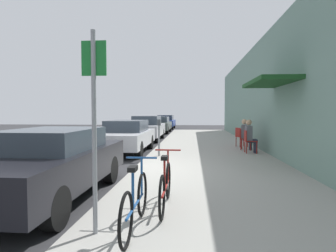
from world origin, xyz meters
TOP-DOWN VIEW (x-y plane):
  - ground_plane at (0.00, 0.00)m, footprint 60.00×60.00m
  - sidewalk_slab at (2.25, 2.00)m, footprint 4.50×32.00m
  - building_facade at (4.64, 1.99)m, footprint 1.40×32.00m
  - parked_car_0 at (-1.10, -2.40)m, footprint 1.80×4.40m
  - parked_car_1 at (-1.10, 3.96)m, footprint 1.80×4.40m
  - parked_car_2 at (-1.10, 9.18)m, footprint 1.80×4.40m
  - parked_car_3 at (-1.10, 15.47)m, footprint 1.80×4.40m
  - parked_car_4 at (-1.10, 21.10)m, footprint 1.80×4.40m
  - parking_meter at (0.45, 2.40)m, footprint 0.12×0.10m
  - street_sign at (0.40, -4.11)m, footprint 0.32×0.06m
  - bicycle_0 at (1.21, -3.06)m, footprint 0.46×1.71m
  - bicycle_1 at (0.89, -3.95)m, footprint 0.46×1.71m
  - cafe_chair_0 at (3.81, 3.46)m, footprint 0.44×0.44m
  - seated_patron_0 at (3.87, 3.46)m, footprint 0.43×0.36m
  - cafe_chair_1 at (3.81, 4.43)m, footprint 0.54×0.54m
  - seated_patron_1 at (3.87, 4.42)m, footprint 0.49×0.44m
  - cafe_chair_2 at (3.81, 5.39)m, footprint 0.56×0.56m

SIDE VIEW (x-z plane):
  - ground_plane at x=0.00m, z-range 0.00..0.00m
  - sidewalk_slab at x=2.25m, z-range 0.00..0.12m
  - bicycle_0 at x=1.21m, z-range 0.03..0.93m
  - bicycle_1 at x=0.89m, z-range 0.03..0.93m
  - cafe_chair_0 at x=3.81m, z-range 0.19..1.06m
  - cafe_chair_1 at x=3.81m, z-range 0.19..1.06m
  - cafe_chair_2 at x=3.81m, z-range 0.19..1.06m
  - parked_car_3 at x=-1.10m, z-range 0.03..1.36m
  - parked_car_1 at x=-1.10m, z-range 0.03..1.38m
  - parked_car_0 at x=-1.10m, z-range 0.04..1.40m
  - parked_car_4 at x=-1.10m, z-range 0.02..1.43m
  - parked_car_2 at x=-1.10m, z-range 0.02..1.49m
  - seated_patron_0 at x=3.87m, z-range 0.17..1.46m
  - seated_patron_1 at x=3.87m, z-range 0.17..1.46m
  - parking_meter at x=0.45m, z-range 0.23..1.55m
  - street_sign at x=0.40m, z-range 0.34..2.94m
  - building_facade at x=4.64m, z-range 0.00..4.80m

